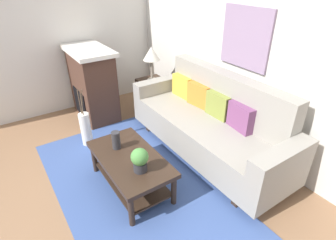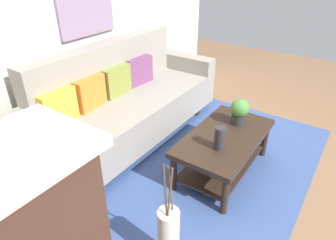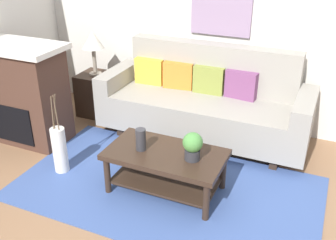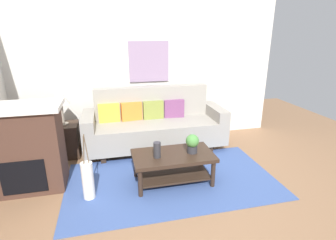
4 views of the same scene
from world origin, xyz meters
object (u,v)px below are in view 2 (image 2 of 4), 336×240
at_px(couch, 127,104).
at_px(potted_plant_tabletop, 239,111).
at_px(throw_pillow_plum, 139,71).
at_px(tabletop_vase, 220,138).
at_px(coffee_table, 224,145).
at_px(throw_pillow_olive, 116,81).
at_px(floor_vase, 168,239).
at_px(throw_pillow_mustard, 58,107).
at_px(throw_pillow_orange, 90,93).

height_order(couch, potted_plant_tabletop, couch).
distance_m(throw_pillow_plum, tabletop_vase, 1.49).
bearing_deg(coffee_table, potted_plant_tabletop, -2.53).
bearing_deg(throw_pillow_plum, throw_pillow_olive, 180.00).
xyz_separation_m(tabletop_vase, floor_vase, (-0.89, -0.08, -0.29)).
relative_size(throw_pillow_olive, tabletop_vase, 1.70).
bearing_deg(couch, throw_pillow_mustard, 170.86).
bearing_deg(throw_pillow_mustard, floor_vase, -102.52).
height_order(throw_pillow_orange, throw_pillow_plum, same).
distance_m(throw_pillow_mustard, floor_vase, 1.54).
height_order(tabletop_vase, floor_vase, tabletop_vase).
bearing_deg(throw_pillow_orange, throw_pillow_plum, 0.00).
bearing_deg(throw_pillow_mustard, tabletop_vase, -67.14).
xyz_separation_m(throw_pillow_olive, potted_plant_tabletop, (0.30, -1.33, -0.11)).
height_order(couch, throw_pillow_olive, couch).
bearing_deg(couch, coffee_table, -88.49).
relative_size(throw_pillow_mustard, throw_pillow_orange, 1.00).
height_order(couch, coffee_table, couch).
xyz_separation_m(throw_pillow_plum, tabletop_vase, (-0.58, -1.36, -0.14)).
bearing_deg(floor_vase, couch, 50.39).
bearing_deg(throw_pillow_orange, coffee_table, -72.39).
distance_m(throw_pillow_olive, coffee_table, 1.37).
height_order(couch, throw_pillow_mustard, couch).
xyz_separation_m(throw_pillow_olive, tabletop_vase, (-0.20, -1.36, -0.14)).
height_order(couch, tabletop_vase, couch).
height_order(coffee_table, potted_plant_tabletop, potted_plant_tabletop).
bearing_deg(floor_vase, throw_pillow_plum, 44.33).
bearing_deg(tabletop_vase, throw_pillow_mustard, 112.86).
relative_size(throw_pillow_olive, floor_vase, 0.72).
xyz_separation_m(couch, throw_pillow_plum, (0.39, 0.12, 0.25)).
distance_m(couch, throw_pillow_mustard, 0.82).
bearing_deg(throw_pillow_mustard, throw_pillow_orange, 0.00).
distance_m(throw_pillow_mustard, throw_pillow_orange, 0.39).
relative_size(couch, potted_plant_tabletop, 9.29).
xyz_separation_m(throw_pillow_olive, throw_pillow_plum, (0.39, 0.00, 0.00)).
height_order(tabletop_vase, potted_plant_tabletop, potted_plant_tabletop).
bearing_deg(couch, throw_pillow_orange, 162.16).
xyz_separation_m(throw_pillow_mustard, throw_pillow_plum, (1.16, 0.00, 0.00)).
relative_size(throw_pillow_mustard, floor_vase, 0.72).
bearing_deg(coffee_table, couch, 91.51).
height_order(couch, throw_pillow_plum, couch).
height_order(throw_pillow_mustard, potted_plant_tabletop, throw_pillow_mustard).
xyz_separation_m(throw_pillow_orange, tabletop_vase, (0.19, -1.36, -0.14)).
bearing_deg(potted_plant_tabletop, coffee_table, 177.47).
xyz_separation_m(throw_pillow_mustard, floor_vase, (-0.32, -1.45, -0.43)).
distance_m(throw_pillow_olive, potted_plant_tabletop, 1.37).
distance_m(throw_pillow_orange, floor_vase, 1.67).
relative_size(throw_pillow_orange, coffee_table, 0.33).
xyz_separation_m(throw_pillow_orange, potted_plant_tabletop, (0.68, -1.33, -0.11)).
xyz_separation_m(couch, tabletop_vase, (-0.20, -1.24, 0.10)).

